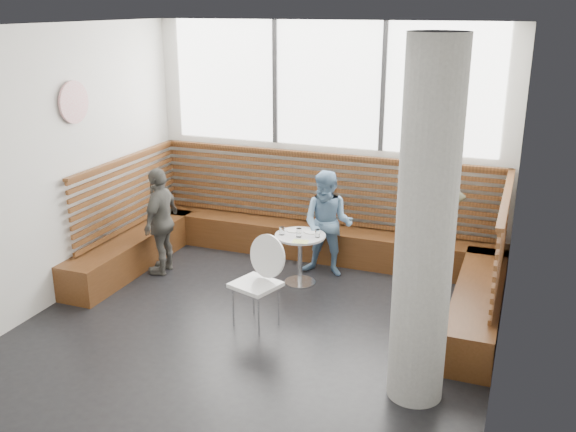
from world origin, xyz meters
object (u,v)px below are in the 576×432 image
at_px(cafe_table, 300,249).
at_px(child_left, 161,221).
at_px(child_back, 328,224).
at_px(cafe_chair, 258,273).
at_px(concrete_column, 426,229).
at_px(adult_man, 434,246).

relative_size(cafe_table, child_left, 0.46).
bearing_deg(child_back, child_left, -162.42).
bearing_deg(child_back, cafe_table, -120.81).
bearing_deg(cafe_chair, child_back, 97.77).
relative_size(concrete_column, cafe_table, 4.88).
distance_m(cafe_table, child_left, 1.86).
distance_m(concrete_column, cafe_table, 2.88).
relative_size(adult_man, child_back, 1.16).
distance_m(adult_man, child_back, 1.57).
bearing_deg(cafe_table, cafe_chair, -93.06).
bearing_deg(adult_man, cafe_table, 81.11).
xyz_separation_m(cafe_chair, child_back, (0.29, 1.57, 0.10)).
height_order(concrete_column, child_back, concrete_column).
height_order(adult_man, child_back, adult_man).
height_order(cafe_table, child_left, child_left).
xyz_separation_m(adult_man, child_left, (-3.50, -0.08, -0.10)).
bearing_deg(concrete_column, cafe_chair, 157.96).
distance_m(concrete_column, child_left, 4.09).
relative_size(child_back, child_left, 0.98).
relative_size(cafe_table, child_back, 0.47).
height_order(child_back, child_left, child_left).
height_order(cafe_chair, adult_man, adult_man).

